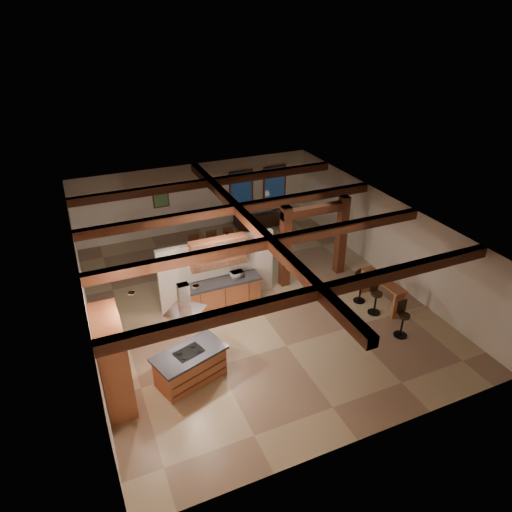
# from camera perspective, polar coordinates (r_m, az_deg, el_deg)

# --- Properties ---
(ground) EXTENTS (12.00, 12.00, 0.00)m
(ground) POSITION_cam_1_polar(r_m,az_deg,el_deg) (15.06, -0.44, -5.57)
(ground) COLOR tan
(ground) RESTS_ON ground
(room_walls) EXTENTS (12.00, 12.00, 12.00)m
(room_walls) POSITION_cam_1_polar(r_m,az_deg,el_deg) (14.12, -0.46, 0.39)
(room_walls) COLOR beige
(room_walls) RESTS_ON ground
(ceiling_beams) EXTENTS (10.00, 12.00, 0.28)m
(ceiling_beams) POSITION_cam_1_polar(r_m,az_deg,el_deg) (13.68, -0.48, 4.00)
(ceiling_beams) COLOR #3E140F
(ceiling_beams) RESTS_ON room_walls
(timber_posts) EXTENTS (2.50, 0.30, 2.90)m
(timber_posts) POSITION_cam_1_polar(r_m,az_deg,el_deg) (15.55, 7.32, 2.89)
(timber_posts) COLOR #3E140F
(timber_posts) RESTS_ON ground
(partition_wall) EXTENTS (3.80, 0.18, 2.20)m
(partition_wall) POSITION_cam_1_polar(r_m,az_deg,el_deg) (14.57, -4.85, -1.85)
(partition_wall) COLOR beige
(partition_wall) RESTS_ON ground
(pantry_cabinet) EXTENTS (0.67, 1.60, 2.40)m
(pantry_cabinet) POSITION_cam_1_polar(r_m,az_deg,el_deg) (11.47, -17.45, -12.39)
(pantry_cabinet) COLOR #A75E35
(pantry_cabinet) RESTS_ON ground
(back_counter) EXTENTS (2.50, 0.66, 0.94)m
(back_counter) POSITION_cam_1_polar(r_m,az_deg,el_deg) (14.58, -4.24, -4.68)
(back_counter) COLOR #A75E35
(back_counter) RESTS_ON ground
(upper_display_cabinet) EXTENTS (1.80, 0.36, 0.95)m
(upper_display_cabinet) POSITION_cam_1_polar(r_m,az_deg,el_deg) (14.04, -4.72, 0.42)
(upper_display_cabinet) COLOR #A75E35
(upper_display_cabinet) RESTS_ON partition_wall
(range_hood) EXTENTS (1.10, 1.10, 1.40)m
(range_hood) POSITION_cam_1_polar(r_m,az_deg,el_deg) (11.23, -8.71, -8.37)
(range_hood) COLOR silver
(range_hood) RESTS_ON room_walls
(back_windows) EXTENTS (2.70, 0.07, 1.70)m
(back_windows) POSITION_cam_1_polar(r_m,az_deg,el_deg) (20.23, 0.27, 8.59)
(back_windows) COLOR #3E140F
(back_windows) RESTS_ON room_walls
(framed_art) EXTENTS (0.65, 0.05, 0.85)m
(framed_art) POSITION_cam_1_polar(r_m,az_deg,el_deg) (18.96, -11.82, 7.18)
(framed_art) COLOR #3E140F
(framed_art) RESTS_ON room_walls
(recessed_cans) EXTENTS (3.16, 2.46, 0.03)m
(recessed_cans) POSITION_cam_1_polar(r_m,az_deg,el_deg) (11.29, -8.50, -1.49)
(recessed_cans) COLOR silver
(recessed_cans) RESTS_ON room_walls
(kitchen_island) EXTENTS (2.02, 1.48, 0.90)m
(kitchen_island) POSITION_cam_1_polar(r_m,az_deg,el_deg) (12.08, -8.23, -13.40)
(kitchen_island) COLOR #A75E35
(kitchen_island) RESTS_ON ground
(dining_table) EXTENTS (1.82, 1.14, 0.61)m
(dining_table) POSITION_cam_1_polar(r_m,az_deg,el_deg) (16.99, -4.87, -0.15)
(dining_table) COLOR #412010
(dining_table) RESTS_ON ground
(sofa) EXTENTS (2.22, 0.91, 0.64)m
(sofa) POSITION_cam_1_polar(r_m,az_deg,el_deg) (20.08, 0.52, 4.80)
(sofa) COLOR black
(sofa) RESTS_ON ground
(microwave) EXTENTS (0.42, 0.30, 0.22)m
(microwave) POSITION_cam_1_polar(r_m,az_deg,el_deg) (14.42, -2.39, -2.33)
(microwave) COLOR silver
(microwave) RESTS_ON back_counter
(bar_counter) EXTENTS (0.53, 1.79, 0.93)m
(bar_counter) POSITION_cam_1_polar(r_m,az_deg,el_deg) (15.10, 15.46, -3.82)
(bar_counter) COLOR #A75E35
(bar_counter) RESTS_ON ground
(side_table) EXTENTS (0.54, 0.54, 0.52)m
(side_table) POSITION_cam_1_polar(r_m,az_deg,el_deg) (20.19, 3.69, 4.68)
(side_table) COLOR #3E140F
(side_table) RESTS_ON ground
(table_lamp) EXTENTS (0.28, 0.28, 0.33)m
(table_lamp) POSITION_cam_1_polar(r_m,az_deg,el_deg) (20.00, 3.73, 5.95)
(table_lamp) COLOR black
(table_lamp) RESTS_ON side_table
(bar_stool_a) EXTENTS (0.40, 0.40, 1.13)m
(bar_stool_a) POSITION_cam_1_polar(r_m,az_deg,el_deg) (13.93, 17.80, -7.49)
(bar_stool_a) COLOR black
(bar_stool_a) RESTS_ON ground
(bar_stool_b) EXTENTS (0.40, 0.40, 1.14)m
(bar_stool_b) POSITION_cam_1_polar(r_m,az_deg,el_deg) (14.67, 14.68, -4.97)
(bar_stool_b) COLOR black
(bar_stool_b) RESTS_ON ground
(bar_stool_c) EXTENTS (0.42, 0.43, 1.11)m
(bar_stool_c) POSITION_cam_1_polar(r_m,az_deg,el_deg) (15.11, 12.84, -3.69)
(bar_stool_c) COLOR black
(bar_stool_c) RESTS_ON ground
(dining_chairs) EXTENTS (1.95, 1.95, 1.19)m
(dining_chairs) POSITION_cam_1_polar(r_m,az_deg,el_deg) (16.84, -4.92, 0.74)
(dining_chairs) COLOR #3E140F
(dining_chairs) RESTS_ON ground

